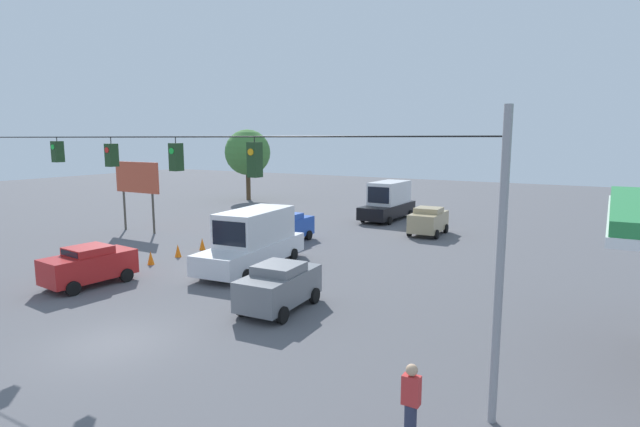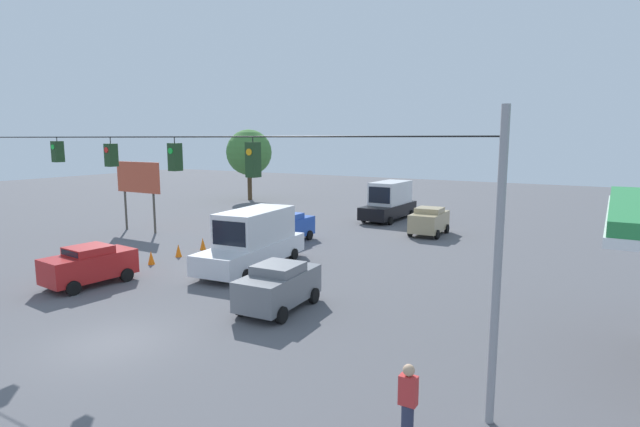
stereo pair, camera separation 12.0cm
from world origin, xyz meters
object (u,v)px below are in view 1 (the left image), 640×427
Objects in this scene: sedan_red_parked_shoulder at (89,265)px; sedan_tan_oncoming_deep at (428,221)px; traffic_cone_second at (151,258)px; tree_horizon_left at (248,153)px; traffic_cone_third at (178,251)px; traffic_cone_fourth at (202,244)px; sedan_blue_withflow_far at (286,227)px; sedan_grey_crossing_near at (279,286)px; box_truck_black_withflow_deep at (388,201)px; traffic_cone_nearest at (115,267)px; roadside_billboard at (137,181)px; box_truck_white_withflow_mid at (254,239)px; overhead_signal_span at (147,195)px; traffic_cone_fifth at (227,238)px; pedestrian at (411,402)px.

sedan_tan_oncoming_deep is at bearing -115.97° from sedan_red_parked_shoulder.
traffic_cone_second is 0.10× the size of tree_horizon_left.
traffic_cone_fourth is (0.09, -2.07, 0.00)m from traffic_cone_third.
traffic_cone_fourth is at bearing 54.98° from sedan_blue_withflow_far.
traffic_cone_fourth is at bearing 48.44° from sedan_tan_oncoming_deep.
tree_horizon_left is at bearing -49.70° from sedan_grey_crossing_near.
tree_horizon_left reaches higher than traffic_cone_third.
sedan_red_parked_shoulder is (4.60, 24.61, -0.60)m from box_truck_black_withflow_deep.
sedan_tan_oncoming_deep is 20.69m from traffic_cone_nearest.
sedan_tan_oncoming_deep is 21.04m from roadside_billboard.
box_truck_white_withflow_mid reaches higher than traffic_cone_fourth.
sedan_red_parked_shoulder reaches higher than traffic_cone_third.
sedan_grey_crossing_near is 6.90m from box_truck_white_withflow_mid.
sedan_grey_crossing_near is at bearing 102.05° from box_truck_black_withflow_deep.
traffic_cone_nearest is at bearing 90.66° from traffic_cone_fourth.
sedan_red_parked_shoulder is 5.59× the size of traffic_cone_second.
traffic_cone_nearest is (7.44, -4.12, -4.44)m from overhead_signal_span.
traffic_cone_nearest and traffic_cone_fourth have the same top height.
traffic_cone_second is at bearing -13.04° from sedan_grey_crossing_near.
sedan_tan_oncoming_deep reaches higher than sedan_red_parked_shoulder.
box_truck_white_withflow_mid is 10.38× the size of traffic_cone_fifth.
box_truck_black_withflow_deep is at bearing -105.70° from traffic_cone_third.
sedan_tan_oncoming_deep is at bearing -123.00° from traffic_cone_second.
box_truck_black_withflow_deep reaches higher than sedan_grey_crossing_near.
roadside_billboard is at bearing -38.66° from overhead_signal_span.
tree_horizon_left is at bearing -58.05° from traffic_cone_fourth.
tree_horizon_left reaches higher than overhead_signal_span.
tree_horizon_left is at bearing -45.75° from sedan_blue_withflow_far.
tree_horizon_left is (13.34, -23.32, 4.84)m from traffic_cone_third.
sedan_red_parked_shoulder is at bearing 130.93° from roadside_billboard.
sedan_tan_oncoming_deep is 25.81m from tree_horizon_left.
box_truck_white_withflow_mid is 1.51× the size of roadside_billboard.
traffic_cone_nearest and traffic_cone_fifth have the same top height.
sedan_tan_oncoming_deep is at bearing -90.48° from sedan_grey_crossing_near.
roadside_billboard reaches higher than sedan_blue_withflow_far.
traffic_cone_fourth is (3.12, 4.45, -0.62)m from sedan_blue_withflow_far.
sedan_red_parked_shoulder is 10.23m from traffic_cone_fifth.
traffic_cone_third is at bearing -23.19° from sedan_grey_crossing_near.
traffic_cone_fifth is (7.38, -12.47, -4.44)m from overhead_signal_span.
tree_horizon_left reaches higher than sedan_blue_withflow_far.
tree_horizon_left is (30.99, -33.34, 4.28)m from pedestrian.
roadside_billboard is at bearing -45.55° from traffic_cone_nearest.
box_truck_white_withflow_mid is (4.97, -4.76, 0.52)m from sedan_grey_crossing_near.
traffic_cone_fourth is at bearing -88.22° from traffic_cone_second.
overhead_signal_span is 5.76× the size of sedan_red_parked_shoulder.
traffic_cone_nearest is at bearing 88.58° from traffic_cone_second.
traffic_cone_second is at bearing 57.00° from sedan_tan_oncoming_deep.
sedan_tan_oncoming_deep is 17.17m from traffic_cone_third.
traffic_cone_nearest is (5.16, 4.62, -1.12)m from box_truck_white_withflow_mid.
box_truck_black_withflow_deep reaches higher than traffic_cone_fifth.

